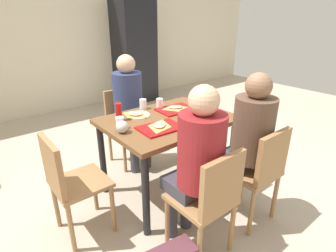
{
  "coord_description": "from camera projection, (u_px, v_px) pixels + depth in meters",
  "views": [
    {
      "loc": [
        -1.46,
        -1.81,
        1.67
      ],
      "look_at": [
        0.0,
        0.0,
        0.7
      ],
      "focal_mm": 28.91,
      "sensor_mm": 36.0,
      "label": 1
    }
  ],
  "objects": [
    {
      "name": "person_far_side",
      "position": [
        130.0,
        103.0,
        2.98
      ],
      "size": [
        0.32,
        0.42,
        1.28
      ],
      "color": "#383842",
      "rests_on": "ground_plane"
    },
    {
      "name": "chair_left_end",
      "position": [
        69.0,
        180.0,
        2.03
      ],
      "size": [
        0.4,
        0.4,
        0.87
      ],
      "color": "#9E7247",
      "rests_on": "ground_plane"
    },
    {
      "name": "tray_red_far",
      "position": [
        176.0,
        109.0,
        2.69
      ],
      "size": [
        0.37,
        0.28,
        0.02
      ],
      "primitive_type": "cube",
      "rotation": [
        0.0,
        0.0,
        -0.05
      ],
      "color": "#B21414",
      "rests_on": "main_table"
    },
    {
      "name": "plastic_cup_c",
      "position": [
        120.0,
        123.0,
        2.25
      ],
      "size": [
        0.07,
        0.07,
        0.1
      ],
      "primitive_type": "cylinder",
      "color": "white",
      "rests_on": "main_table"
    },
    {
      "name": "main_table",
      "position": [
        168.0,
        128.0,
        2.53
      ],
      "size": [
        1.15,
        0.86,
        0.78
      ],
      "color": "brown",
      "rests_on": "ground_plane"
    },
    {
      "name": "plastic_cup_d",
      "position": [
        160.0,
        103.0,
        2.73
      ],
      "size": [
        0.07,
        0.07,
        0.1
      ],
      "primitive_type": "cylinder",
      "color": "white",
      "rests_on": "main_table"
    },
    {
      "name": "chair_far_side",
      "position": [
        125.0,
        120.0,
        3.17
      ],
      "size": [
        0.4,
        0.4,
        0.87
      ],
      "color": "#9E7247",
      "rests_on": "ground_plane"
    },
    {
      "name": "foil_bundle",
      "position": [
        122.0,
        127.0,
        2.17
      ],
      "size": [
        0.1,
        0.1,
        0.1
      ],
      "primitive_type": "sphere",
      "color": "silver",
      "rests_on": "main_table"
    },
    {
      "name": "pizza_slice_c",
      "position": [
        135.0,
        114.0,
        2.54
      ],
      "size": [
        0.23,
        0.26,
        0.02
      ],
      "color": "#C68C47",
      "rests_on": "paper_plate_center"
    },
    {
      "name": "person_in_brown_jacket",
      "position": [
        248.0,
        136.0,
        2.18
      ],
      "size": [
        0.32,
        0.42,
        1.28
      ],
      "color": "#383842",
      "rests_on": "ground_plane"
    },
    {
      "name": "soda_can",
      "position": [
        204.0,
        101.0,
        2.76
      ],
      "size": [
        0.07,
        0.07,
        0.12
      ],
      "primitive_type": "cylinder",
      "color": "#B7BCC6",
      "rests_on": "main_table"
    },
    {
      "name": "plastic_cup_a",
      "position": [
        143.0,
        104.0,
        2.71
      ],
      "size": [
        0.07,
        0.07,
        0.1
      ],
      "primitive_type": "cylinder",
      "color": "white",
      "rests_on": "main_table"
    },
    {
      "name": "chair_near_left",
      "position": [
        210.0,
        198.0,
        1.84
      ],
      "size": [
        0.4,
        0.4,
        0.87
      ],
      "color": "#9E7247",
      "rests_on": "ground_plane"
    },
    {
      "name": "ground_plane",
      "position": [
        168.0,
        189.0,
        2.79
      ],
      "size": [
        10.0,
        10.0,
        0.02
      ],
      "primitive_type": "cube",
      "color": "#B7A893"
    },
    {
      "name": "paper_plate_center",
      "position": [
        138.0,
        115.0,
        2.55
      ],
      "size": [
        0.22,
        0.22,
        0.01
      ],
      "primitive_type": "cylinder",
      "color": "white",
      "rests_on": "main_table"
    },
    {
      "name": "condiment_bottle",
      "position": [
        119.0,
        112.0,
        2.41
      ],
      "size": [
        0.06,
        0.06,
        0.16
      ],
      "primitive_type": "cylinder",
      "color": "red",
      "rests_on": "main_table"
    },
    {
      "name": "person_in_red",
      "position": [
        197.0,
        158.0,
        1.84
      ],
      "size": [
        0.32,
        0.42,
        1.28
      ],
      "color": "#383842",
      "rests_on": "ground_plane"
    },
    {
      "name": "plastic_cup_b",
      "position": [
        198.0,
        124.0,
        2.22
      ],
      "size": [
        0.07,
        0.07,
        0.1
      ],
      "primitive_type": "cylinder",
      "color": "white",
      "rests_on": "main_table"
    },
    {
      "name": "back_wall",
      "position": [
        49.0,
        31.0,
        4.55
      ],
      "size": [
        10.0,
        0.1,
        2.8
      ],
      "primitive_type": "cube",
      "color": "beige",
      "rests_on": "ground_plane"
    },
    {
      "name": "paper_plate_near_edge",
      "position": [
        200.0,
        121.0,
        2.41
      ],
      "size": [
        0.22,
        0.22,
        0.01
      ],
      "primitive_type": "cylinder",
      "color": "white",
      "rests_on": "main_table"
    },
    {
      "name": "tray_red_near",
      "position": [
        160.0,
        128.0,
        2.26
      ],
      "size": [
        0.37,
        0.28,
        0.02
      ],
      "primitive_type": "cube",
      "rotation": [
        0.0,
        0.0,
        -0.06
      ],
      "color": "#B21414",
      "rests_on": "main_table"
    },
    {
      "name": "pizza_slice_b",
      "position": [
        175.0,
        107.0,
        2.69
      ],
      "size": [
        0.24,
        0.21,
        0.02
      ],
      "color": "#DBAD60",
      "rests_on": "tray_red_far"
    },
    {
      "name": "pizza_slice_a",
      "position": [
        160.0,
        125.0,
        2.27
      ],
      "size": [
        0.26,
        0.26,
        0.02
      ],
      "color": "tan",
      "rests_on": "tray_red_near"
    },
    {
      "name": "chair_near_right",
      "position": [
        259.0,
        169.0,
        2.17
      ],
      "size": [
        0.4,
        0.4,
        0.87
      ],
      "color": "#9E7247",
      "rests_on": "ground_plane"
    },
    {
      "name": "pizza_slice_d",
      "position": [
        197.0,
        119.0,
        2.42
      ],
      "size": [
        0.22,
        0.2,
        0.02
      ],
      "color": "tan",
      "rests_on": "paper_plate_near_edge"
    },
    {
      "name": "drink_fridge",
      "position": [
        134.0,
        53.0,
        5.3
      ],
      "size": [
        0.7,
        0.6,
        1.9
      ],
      "primitive_type": "cube",
      "color": "black",
      "rests_on": "ground_plane"
    }
  ]
}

